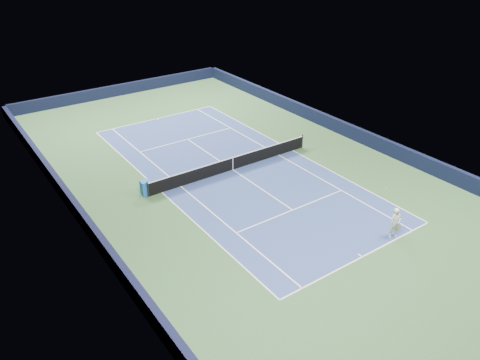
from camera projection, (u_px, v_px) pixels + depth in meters
ground at (233, 170)px, 32.62m from camera, size 40.00×40.00×0.00m
wall_far at (121, 90)px, 46.59m from camera, size 22.00×0.35×1.10m
wall_right at (343, 128)px, 37.79m from camera, size 0.35×40.00×1.10m
wall_left at (77, 211)px, 26.92m from camera, size 0.35×40.00×1.10m
court_surface at (233, 170)px, 32.62m from camera, size 10.97×23.77×0.01m
baseline_far at (157, 119)px, 41.15m from camera, size 10.97×0.08×0.00m
baseline_near at (362, 257)px, 24.08m from camera, size 10.97×0.08×0.00m
sideline_doubles_right at (293, 150)px, 35.37m from camera, size 0.08×23.77×0.00m
sideline_doubles_left at (162, 192)px, 29.86m from camera, size 0.08×23.77×0.00m
sideline_singles_right at (279, 155)px, 34.68m from camera, size 0.08×23.77×0.00m
sideline_singles_left at (181, 186)px, 30.55m from camera, size 0.08×23.77×0.00m
service_line_far at (188, 139)px, 37.21m from camera, size 8.23×0.08×0.00m
service_line_near at (293, 210)px, 28.02m from camera, size 8.23×0.08×0.00m
center_service_line at (233, 170)px, 32.62m from camera, size 0.08×12.80×0.00m
center_mark_far at (158, 119)px, 41.04m from camera, size 0.08×0.30×0.00m
center_mark_near at (360, 255)px, 24.19m from camera, size 0.08×0.30×0.00m
tennis_net at (233, 163)px, 32.38m from camera, size 12.90×0.10×1.07m
sponsor_cube at (146, 188)px, 29.40m from camera, size 0.62×0.57×0.98m
tennis_player at (395, 223)px, 25.21m from camera, size 0.85×1.33×2.56m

